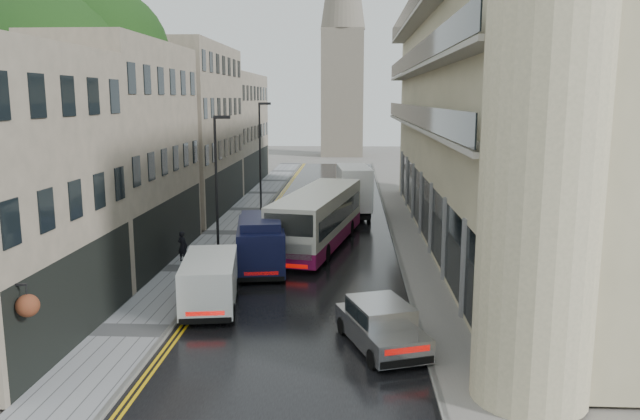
# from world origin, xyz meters

# --- Properties ---
(road) EXTENTS (9.00, 85.00, 0.02)m
(road) POSITION_xyz_m (0.00, 27.50, 0.01)
(road) COLOR black
(road) RESTS_ON ground
(left_sidewalk) EXTENTS (2.70, 85.00, 0.12)m
(left_sidewalk) POSITION_xyz_m (-5.85, 27.50, 0.06)
(left_sidewalk) COLOR gray
(left_sidewalk) RESTS_ON ground
(right_sidewalk) EXTENTS (1.80, 85.00, 0.12)m
(right_sidewalk) POSITION_xyz_m (5.40, 27.50, 0.06)
(right_sidewalk) COLOR slate
(right_sidewalk) RESTS_ON ground
(old_shop_row) EXTENTS (4.50, 56.00, 12.00)m
(old_shop_row) POSITION_xyz_m (-9.45, 30.00, 6.00)
(old_shop_row) COLOR gray
(old_shop_row) RESTS_ON ground
(modern_block) EXTENTS (8.00, 40.00, 14.00)m
(modern_block) POSITION_xyz_m (10.30, 26.00, 7.00)
(modern_block) COLOR beige
(modern_block) RESTS_ON ground
(church_spire) EXTENTS (6.40, 6.40, 40.00)m
(church_spire) POSITION_xyz_m (0.50, 82.00, 20.00)
(church_spire) COLOR #706759
(church_spire) RESTS_ON ground
(tree_near) EXTENTS (10.56, 10.56, 13.89)m
(tree_near) POSITION_xyz_m (-12.50, 20.00, 6.95)
(tree_near) COLOR black
(tree_near) RESTS_ON ground
(tree_far) EXTENTS (9.24, 9.24, 12.46)m
(tree_far) POSITION_xyz_m (-12.20, 33.00, 6.23)
(tree_far) COLOR black
(tree_far) RESTS_ON ground
(cream_bus) EXTENTS (4.82, 12.05, 3.21)m
(cream_bus) POSITION_xyz_m (-1.67, 21.37, 1.62)
(cream_bus) COLOR silver
(cream_bus) RESTS_ON road
(white_lorry) EXTENTS (2.82, 7.15, 3.65)m
(white_lorry) POSITION_xyz_m (1.30, 32.20, 1.85)
(white_lorry) COLOR white
(white_lorry) RESTS_ON road
(silver_hatchback) EXTENTS (3.20, 4.67, 1.61)m
(silver_hatchback) POSITION_xyz_m (2.75, 8.34, 0.83)
(silver_hatchback) COLOR #A3A3A7
(silver_hatchback) RESTS_ON road
(white_van) EXTENTS (2.68, 4.95, 2.13)m
(white_van) POSITION_xyz_m (-4.30, 11.95, 1.08)
(white_van) COLOR white
(white_van) RESTS_ON road
(navy_van) EXTENTS (3.00, 5.76, 2.80)m
(navy_van) POSITION_xyz_m (-3.12, 17.43, 1.42)
(navy_van) COLOR #0E1133
(navy_van) RESTS_ON road
(pedestrian) EXTENTS (0.68, 0.58, 1.58)m
(pedestrian) POSITION_xyz_m (-6.58, 20.48, 0.91)
(pedestrian) COLOR black
(pedestrian) RESTS_ON left_sidewalk
(lamp_post_near) EXTENTS (0.83, 0.21, 7.36)m
(lamp_post_near) POSITION_xyz_m (-4.73, 20.42, 3.80)
(lamp_post_near) COLOR black
(lamp_post_near) RESTS_ON left_sidewalk
(lamp_post_far) EXTENTS (0.89, 0.22, 7.89)m
(lamp_post_far) POSITION_xyz_m (-4.70, 35.10, 4.07)
(lamp_post_far) COLOR black
(lamp_post_far) RESTS_ON left_sidewalk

